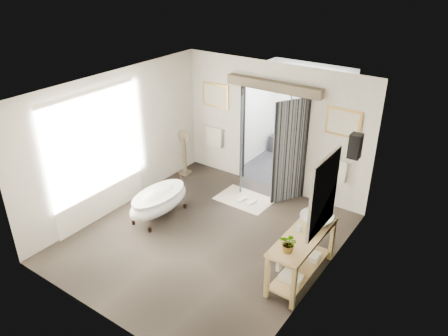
{
  "coord_description": "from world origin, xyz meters",
  "views": [
    {
      "loc": [
        4.23,
        -5.47,
        4.99
      ],
      "look_at": [
        0.0,
        0.6,
        1.25
      ],
      "focal_mm": 35.0,
      "sensor_mm": 36.0,
      "label": 1
    }
  ],
  "objects": [
    {
      "name": "basin",
      "position": [
        2.02,
        0.39,
        0.95
      ],
      "size": [
        0.65,
        0.65,
        0.2
      ],
      "primitive_type": "imported",
      "rotation": [
        0.0,
        0.0,
        0.16
      ],
      "color": "white",
      "rests_on": "vanity"
    },
    {
      "name": "shower_room",
      "position": [
        0.0,
        3.99,
        0.91
      ],
      "size": [
        2.22,
        2.01,
        2.51
      ],
      "color": "#232329",
      "rests_on": "ground_plane"
    },
    {
      "name": "slippers",
      "position": [
        -0.05,
        1.53,
        0.04
      ],
      "size": [
        0.38,
        0.27,
        0.05
      ],
      "color": "#EBE7CE",
      "rests_on": "rug"
    },
    {
      "name": "plant",
      "position": [
        1.98,
        -0.52,
        1.01
      ],
      "size": [
        0.31,
        0.28,
        0.32
      ],
      "primitive_type": "imported",
      "rotation": [
        0.0,
        0.0,
        -0.09
      ],
      "color": "gray",
      "rests_on": "vanity"
    },
    {
      "name": "vanity",
      "position": [
        1.95,
        0.0,
        0.51
      ],
      "size": [
        0.57,
        1.6,
        0.85
      ],
      "color": "tan",
      "rests_on": "ground_plane"
    },
    {
      "name": "clawfoot_tub",
      "position": [
        -1.25,
        0.06,
        0.37
      ],
      "size": [
        0.69,
        1.53,
        0.75
      ],
      "color": "black",
      "rests_on": "ground_plane"
    },
    {
      "name": "soap_bottle_a",
      "position": [
        1.85,
        0.06,
        0.94
      ],
      "size": [
        0.08,
        0.08,
        0.17
      ],
      "primitive_type": "imported",
      "rotation": [
        0.0,
        0.0,
        0.06
      ],
      "color": "gray",
      "rests_on": "vanity"
    },
    {
      "name": "room_shell",
      "position": [
        -0.04,
        -0.13,
        1.86
      ],
      "size": [
        4.52,
        5.02,
        2.91
      ],
      "color": "beige",
      "rests_on": "ground_plane"
    },
    {
      "name": "ground_plane",
      "position": [
        0.0,
        0.0,
        0.0
      ],
      "size": [
        5.0,
        5.0,
        0.0
      ],
      "primitive_type": "plane",
      "color": "#443931"
    },
    {
      "name": "soap_bottle_b",
      "position": [
        1.91,
        0.66,
        0.94
      ],
      "size": [
        0.14,
        0.14,
        0.17
      ],
      "primitive_type": "imported",
      "rotation": [
        0.0,
        0.0,
        0.05
      ],
      "color": "gray",
      "rests_on": "vanity"
    },
    {
      "name": "rug",
      "position": [
        -0.15,
        1.61,
        0.01
      ],
      "size": [
        1.22,
        0.84,
        0.01
      ],
      "primitive_type": "cube",
      "rotation": [
        0.0,
        0.0,
        -0.03
      ],
      "color": "beige",
      "rests_on": "ground_plane"
    },
    {
      "name": "pedestal_mirror",
      "position": [
        -2.02,
        1.83,
        0.5
      ],
      "size": [
        0.34,
        0.22,
        1.17
      ],
      "color": "brown",
      "rests_on": "ground_plane"
    },
    {
      "name": "back_wall_dressing",
      "position": [
        0.0,
        2.32,
        1.56
      ],
      "size": [
        3.82,
        0.75,
        2.52
      ],
      "color": "black",
      "rests_on": "ground_plane"
    }
  ]
}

